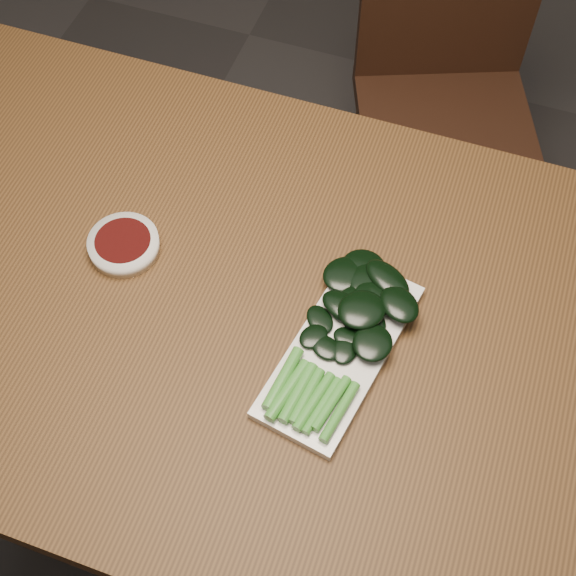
{
  "coord_description": "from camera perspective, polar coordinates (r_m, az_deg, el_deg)",
  "views": [
    {
      "loc": [
        0.23,
        -0.53,
        1.72
      ],
      "look_at": [
        0.03,
        0.04,
        0.76
      ],
      "focal_mm": 50.0,
      "sensor_mm": 36.0,
      "label": 1
    }
  ],
  "objects": [
    {
      "name": "table",
      "position": [
        1.19,
        -1.96,
        -3.06
      ],
      "size": [
        1.4,
        0.8,
        0.75
      ],
      "color": "#4A2E15",
      "rests_on": "ground"
    },
    {
      "name": "chair_far",
      "position": [
        1.81,
        11.13,
        13.69
      ],
      "size": [
        0.48,
        0.48,
        0.89
      ],
      "rotation": [
        0.0,
        0.0,
        0.38
      ],
      "color": "black",
      "rests_on": "ground"
    },
    {
      "name": "serving_plate",
      "position": [
        1.09,
        3.72,
        -4.44
      ],
      "size": [
        0.17,
        0.3,
        0.01
      ],
      "rotation": [
        0.0,
        0.0,
        -0.18
      ],
      "color": "white",
      "rests_on": "table"
    },
    {
      "name": "sauce_bowl",
      "position": [
        1.2,
        -11.59,
        3.04
      ],
      "size": [
        0.1,
        0.1,
        0.02
      ],
      "color": "white",
      "rests_on": "table"
    },
    {
      "name": "gai_lan",
      "position": [
        1.09,
        4.51,
        -2.37
      ],
      "size": [
        0.17,
        0.3,
        0.03
      ],
      "color": "#418D30",
      "rests_on": "serving_plate"
    },
    {
      "name": "ground",
      "position": [
        1.82,
        -1.32,
        -13.47
      ],
      "size": [
        6.0,
        6.0,
        0.0
      ],
      "primitive_type": "plane",
      "color": "#2B2828",
      "rests_on": "ground"
    }
  ]
}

